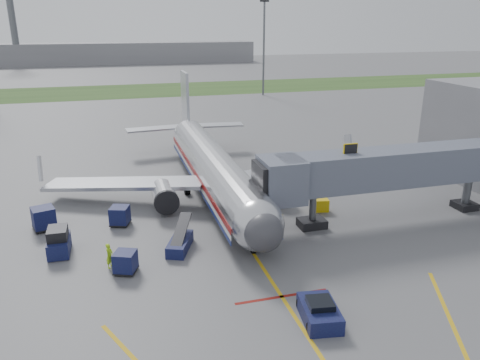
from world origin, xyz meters
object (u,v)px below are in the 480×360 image
object	(u,v)px
belt_loader	(180,243)
ramp_worker	(109,256)
airliner	(213,167)
pushback_tug	(320,312)
baggage_tug	(59,242)

from	to	relation	value
belt_loader	ramp_worker	world-z (taller)	belt_loader
airliner	ramp_worker	xyz separation A→B (m)	(-10.12, -12.62, -1.75)
pushback_tug	ramp_worker	bearing A→B (deg)	140.05
ramp_worker	airliner	bearing A→B (deg)	-12.21
pushback_tug	ramp_worker	size ratio (longest dim) A/B	1.91
baggage_tug	belt_loader	bearing A→B (deg)	-11.55
pushback_tug	belt_loader	xyz separation A→B (m)	(-6.25, 10.88, -0.05)
airliner	pushback_tug	xyz separation A→B (m)	(1.19, -22.09, -2.10)
airliner	ramp_worker	distance (m)	16.27
airliner	baggage_tug	bearing A→B (deg)	-145.27
belt_loader	ramp_worker	bearing A→B (deg)	-164.48
baggage_tug	pushback_tug	bearing A→B (deg)	-40.42
airliner	ramp_worker	bearing A→B (deg)	-128.74
pushback_tug	baggage_tug	size ratio (longest dim) A/B	1.20
airliner	belt_loader	bearing A→B (deg)	-114.30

